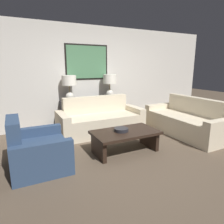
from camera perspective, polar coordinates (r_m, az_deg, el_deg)
The scene contains 10 objects.
ground_plane at distance 3.76m, azimuth 5.94°, elevation -12.29°, with size 20.00×20.00×0.00m, color brown.
back_wall at distance 5.57m, azimuth -7.24°, elevation 10.12°, with size 8.01×0.12×2.65m.
console_table at distance 5.45m, azimuth -5.99°, elevation -0.19°, with size 1.61×0.39×0.73m.
table_lamp_left at distance 5.16m, azimuth -12.14°, elevation 7.82°, with size 0.36×0.36×0.65m.
table_lamp_right at distance 5.55m, azimuth -0.66°, elevation 8.45°, with size 0.36×0.36×0.65m.
couch_by_back_wall at distance 4.89m, azimuth -3.32°, elevation -2.52°, with size 2.03×0.85×0.86m.
couch_by_side at distance 5.12m, azimuth 20.36°, elevation -2.64°, with size 0.85×2.03×0.86m.
coffee_table at distance 3.80m, azimuth 3.82°, elevation -7.01°, with size 1.23×0.70×0.41m.
decorative_bowl at distance 3.75m, azimuth 2.65°, elevation -5.08°, with size 0.27×0.27×0.06m.
armchair_near_back_wall at distance 3.44m, azimuth -20.71°, elevation -10.45°, with size 0.86×0.98×0.85m.
Camera 1 is at (-1.85, -2.85, 1.60)m, focal length 32.00 mm.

